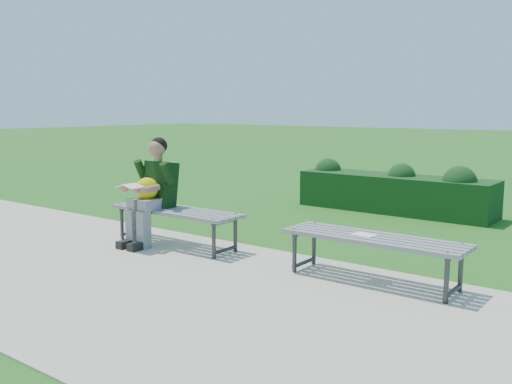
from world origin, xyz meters
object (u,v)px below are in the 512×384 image
Objects in this scene: paper_sheet at (364,235)px; bench_left at (176,214)px; seated_boy at (152,188)px; hedge at (395,191)px; bench_right at (373,242)px.

bench_left is at bearing -177.91° from paper_sheet.
hedge is at bearing 69.70° from seated_boy.
seated_boy reaches higher than paper_sheet.
paper_sheet is (-0.10, 0.00, 0.06)m from bench_right.
seated_boy is at bearing -176.10° from paper_sheet.
seated_boy is at bearing -176.24° from bench_right.
bench_right is 7.55× the size of paper_sheet.
bench_left is at bearing 18.24° from seated_boy.
seated_boy is at bearing -161.76° from bench_left.
bench_left is 1.00× the size of bench_right.
bench_left is 7.55× the size of paper_sheet.
bench_left is 2.58m from bench_right.
paper_sheet is (1.31, -3.78, 0.12)m from hedge.
hedge is 4.03m from bench_right.
paper_sheet is at bearing 180.00° from bench_right.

